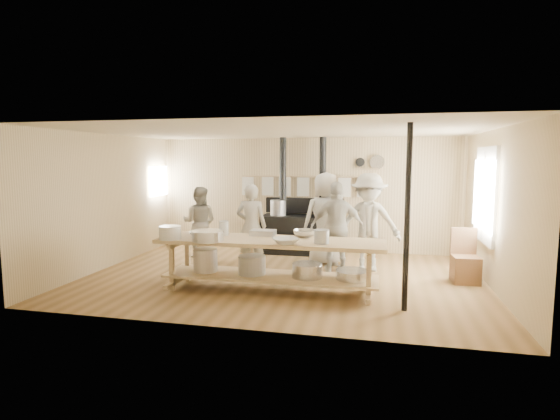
{
  "coord_description": "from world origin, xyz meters",
  "views": [
    {
      "loc": [
        1.64,
        -7.51,
        2.1
      ],
      "look_at": [
        -0.08,
        0.2,
        1.19
      ],
      "focal_mm": 28.0,
      "sensor_mm": 36.0,
      "label": 1
    }
  ],
  "objects": [
    {
      "name": "mixing_bowl_large",
      "position": [
        -0.91,
        -1.23,
        0.93
      ],
      "size": [
        0.61,
        0.61,
        0.16
      ],
      "primitive_type": "cylinder",
      "rotation": [
        0.0,
        0.0,
        0.24
      ],
      "color": "silver",
      "rests_on": "prep_table"
    },
    {
      "name": "cook_by_window",
      "position": [
        1.49,
        0.82,
        0.93
      ],
      "size": [
        1.23,
        0.74,
        1.85
      ],
      "primitive_type": "imported",
      "rotation": [
        0.0,
        0.0,
        0.04
      ],
      "color": "#A9A596",
      "rests_on": "ground"
    },
    {
      "name": "bowl_white_a",
      "position": [
        -1.13,
        -0.94,
        0.9
      ],
      "size": [
        0.47,
        0.47,
        0.1
      ],
      "primitive_type": "imported",
      "rotation": [
        0.0,
        0.0,
        0.21
      ],
      "color": "silver",
      "rests_on": "prep_table"
    },
    {
      "name": "bowl_steel_a",
      "position": [
        -1.55,
        -1.23,
        0.89
      ],
      "size": [
        0.39,
        0.39,
        0.09
      ],
      "primitive_type": "imported",
      "rotation": [
        0.0,
        0.0,
        0.51
      ],
      "color": "silver",
      "rests_on": "prep_table"
    },
    {
      "name": "left_opening",
      "position": [
        -3.45,
        2.0,
        1.6
      ],
      "size": [
        0.0,
        0.9,
        0.9
      ],
      "color": "white",
      "rests_on": "ground"
    },
    {
      "name": "pitcher",
      "position": [
        -0.84,
        -0.71,
        0.97
      ],
      "size": [
        0.19,
        0.19,
        0.24
      ],
      "primitive_type": "cylinder",
      "rotation": [
        0.0,
        0.0,
        -0.26
      ],
      "color": "silver",
      "rests_on": "prep_table"
    },
    {
      "name": "bowl_white_b",
      "position": [
        0.32,
        -1.23,
        0.9
      ],
      "size": [
        0.53,
        0.53,
        0.09
      ],
      "primitive_type": "imported",
      "rotation": [
        0.0,
        0.0,
        2.21
      ],
      "color": "silver",
      "rests_on": "prep_table"
    },
    {
      "name": "chair",
      "position": [
        3.15,
        0.35,
        0.27
      ],
      "size": [
        0.46,
        0.46,
        0.93
      ],
      "rotation": [
        0.0,
        0.0,
        0.06
      ],
      "color": "brown",
      "rests_on": "ground"
    },
    {
      "name": "ground",
      "position": [
        0.0,
        0.0,
        0.0
      ],
      "size": [
        7.0,
        7.0,
        0.0
      ],
      "primitive_type": "plane",
      "color": "brown",
      "rests_on": "ground"
    },
    {
      "name": "back_wall_shelf",
      "position": [
        1.46,
        2.43,
        2.0
      ],
      "size": [
        0.63,
        0.14,
        0.32
      ],
      "color": "tan",
      "rests_on": "ground"
    },
    {
      "name": "cook_far_left",
      "position": [
        -0.73,
        0.52,
        0.82
      ],
      "size": [
        0.62,
        0.42,
        1.64
      ],
      "primitive_type": "imported",
      "rotation": [
        0.0,
        0.0,
        3.19
      ],
      "color": "#A9A596",
      "rests_on": "ground"
    },
    {
      "name": "room_shell",
      "position": [
        0.0,
        0.0,
        1.62
      ],
      "size": [
        7.0,
        7.0,
        7.0
      ],
      "color": "tan",
      "rests_on": "ground"
    },
    {
      "name": "towel_rail",
      "position": [
        0.0,
        2.4,
        1.56
      ],
      "size": [
        3.0,
        0.04,
        0.47
      ],
      "color": "tan",
      "rests_on": "ground"
    },
    {
      "name": "bowl_steel_b",
      "position": [
        0.5,
        -0.57,
        0.91
      ],
      "size": [
        0.51,
        0.51,
        0.12
      ],
      "primitive_type": "imported",
      "rotation": [
        0.0,
        0.0,
        3.73
      ],
      "color": "silver",
      "rests_on": "prep_table"
    },
    {
      "name": "prep_table",
      "position": [
        -0.01,
        -0.9,
        0.52
      ],
      "size": [
        3.6,
        0.9,
        0.85
      ],
      "color": "tan",
      "rests_on": "ground"
    },
    {
      "name": "roasting_pan",
      "position": [
        -0.2,
        -0.57,
        0.9
      ],
      "size": [
        0.41,
        0.27,
        0.09
      ],
      "primitive_type": "cube",
      "rotation": [
        0.0,
        0.0,
        0.01
      ],
      "color": "#B2B2B7",
      "rests_on": "prep_table"
    },
    {
      "name": "window_right",
      "position": [
        3.47,
        0.6,
        1.5
      ],
      "size": [
        0.09,
        1.5,
        1.65
      ],
      "color": "beige",
      "rests_on": "ground"
    },
    {
      "name": "cook_left",
      "position": [
        -2.07,
        1.16,
        0.77
      ],
      "size": [
        0.8,
        0.66,
        1.53
      ],
      "primitive_type": "imported",
      "rotation": [
        0.0,
        0.0,
        3.25
      ],
      "color": "#A9A596",
      "rests_on": "ground"
    },
    {
      "name": "stove",
      "position": [
        -0.01,
        2.12,
        0.52
      ],
      "size": [
        1.9,
        0.75,
        2.6
      ],
      "color": "black",
      "rests_on": "ground"
    },
    {
      "name": "cook_center",
      "position": [
        0.65,
        1.07,
        0.93
      ],
      "size": [
        1.07,
        0.92,
        1.86
      ],
      "primitive_type": "imported",
      "rotation": [
        0.0,
        0.0,
        3.58
      ],
      "color": "#A9A596",
      "rests_on": "ground"
    },
    {
      "name": "deep_bowl_enamel",
      "position": [
        -1.55,
        -1.23,
        0.96
      ],
      "size": [
        0.37,
        0.37,
        0.21
      ],
      "primitive_type": "cylinder",
      "rotation": [
        0.0,
        0.0,
        -0.09
      ],
      "color": "silver",
      "rests_on": "prep_table"
    },
    {
      "name": "support_post",
      "position": [
        2.05,
        -1.35,
        1.3
      ],
      "size": [
        0.08,
        0.08,
        2.6
      ],
      "primitive_type": "cylinder",
      "color": "black",
      "rests_on": "ground"
    },
    {
      "name": "bucket_galv",
      "position": [
        0.84,
        -1.06,
        0.95
      ],
      "size": [
        0.25,
        0.25,
        0.21
      ],
      "primitive_type": "cylinder",
      "rotation": [
        0.0,
        0.0,
        -0.1
      ],
      "color": "gray",
      "rests_on": "prep_table"
    },
    {
      "name": "cook_right",
      "position": [
        0.93,
        0.55,
        0.85
      ],
      "size": [
        1.07,
        0.66,
        1.7
      ],
      "primitive_type": "imported",
      "rotation": [
        0.0,
        0.0,
        3.4
      ],
      "color": "#A9A596",
      "rests_on": "ground"
    }
  ]
}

